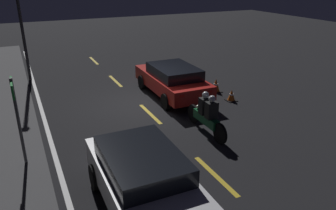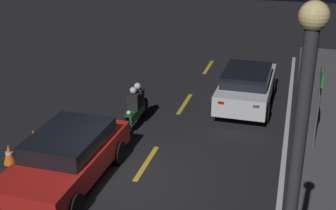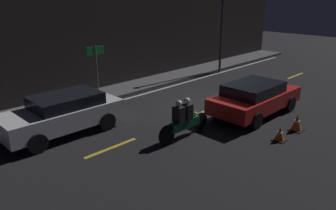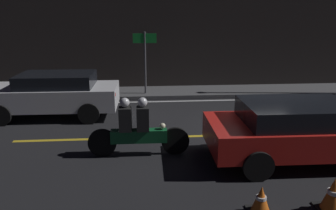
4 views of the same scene
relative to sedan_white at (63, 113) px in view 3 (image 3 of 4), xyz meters
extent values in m
plane|color=black|center=(5.95, -2.15, -0.76)|extent=(56.00, 56.00, 0.00)
cube|color=#4C4C4F|center=(5.95, 2.67, -0.68)|extent=(28.00, 1.78, 0.15)
cube|color=#2D2826|center=(5.95, 3.71, 2.34)|extent=(28.00, 0.30, 6.20)
cube|color=gold|center=(0.45, -2.15, -0.76)|extent=(2.00, 0.14, 0.01)
cube|color=gold|center=(4.95, -2.15, -0.76)|extent=(2.00, 0.14, 0.01)
cube|color=gold|center=(9.45, -2.15, -0.76)|extent=(2.00, 0.14, 0.01)
cube|color=gold|center=(13.95, -2.15, -0.76)|extent=(2.00, 0.14, 0.01)
cube|color=silver|center=(5.95, 1.53, -0.76)|extent=(25.20, 0.14, 0.01)
cube|color=silver|center=(-0.05, 0.00, -0.10)|extent=(4.18, 1.77, 0.67)
cube|color=black|center=(0.16, 0.00, 0.44)|extent=(2.31, 1.58, 0.41)
cube|color=red|center=(2.00, -0.58, 0.06)|extent=(0.06, 0.20, 0.10)
cube|color=red|center=(2.01, 0.54, 0.06)|extent=(0.06, 0.20, 0.10)
cylinder|color=black|center=(-1.35, -0.82, -0.44)|extent=(0.65, 0.19, 0.64)
cylinder|color=black|center=(-1.33, 0.86, -0.44)|extent=(0.65, 0.19, 0.64)
cylinder|color=black|center=(1.23, -0.86, -0.44)|extent=(0.65, 0.19, 0.64)
cylinder|color=black|center=(1.25, 0.83, -0.44)|extent=(0.65, 0.19, 0.64)
cube|color=red|center=(6.45, -3.78, -0.15)|extent=(4.32, 1.87, 0.60)
cube|color=black|center=(6.24, -3.78, 0.37)|extent=(2.39, 1.66, 0.43)
cube|color=red|center=(4.34, -3.17, 0.00)|extent=(0.06, 0.20, 0.10)
cube|color=red|center=(4.33, -4.34, 0.00)|extent=(0.06, 0.20, 0.10)
cylinder|color=black|center=(7.80, -2.92, -0.45)|extent=(0.63, 0.19, 0.63)
cylinder|color=black|center=(7.77, -4.69, -0.45)|extent=(0.63, 0.19, 0.63)
cylinder|color=black|center=(5.13, -2.88, -0.45)|extent=(0.63, 0.19, 0.63)
cylinder|color=black|center=(5.11, -4.65, -0.45)|extent=(0.63, 0.19, 0.63)
cylinder|color=black|center=(3.61, -3.25, -0.43)|extent=(0.66, 0.09, 0.66)
cylinder|color=black|center=(1.90, -3.23, -0.43)|extent=(0.66, 0.11, 0.66)
cube|color=#14592D|center=(2.75, -3.24, -0.28)|extent=(1.31, 0.25, 0.30)
sphere|color=#F2EABF|center=(3.30, -3.25, -0.05)|extent=(0.14, 0.14, 0.14)
cube|color=black|center=(2.85, -3.24, 0.14)|extent=(0.28, 0.36, 0.55)
sphere|color=silver|center=(2.85, -3.24, 0.53)|extent=(0.22, 0.22, 0.22)
cube|color=black|center=(2.45, -3.24, 0.14)|extent=(0.28, 0.36, 0.55)
sphere|color=silver|center=(2.45, -3.24, 0.53)|extent=(0.22, 0.22, 0.22)
cube|color=black|center=(4.79, -5.73, -0.75)|extent=(0.41, 0.41, 0.03)
cone|color=orange|center=(4.79, -5.73, -0.50)|extent=(0.32, 0.32, 0.45)
cylinder|color=white|center=(4.79, -5.73, -0.48)|extent=(0.17, 0.17, 0.05)
cube|color=black|center=(6.02, -5.76, -0.75)|extent=(0.48, 0.48, 0.03)
cone|color=orange|center=(6.02, -5.76, -0.44)|extent=(0.37, 0.37, 0.58)
cylinder|color=white|center=(6.02, -5.76, -0.41)|extent=(0.20, 0.20, 0.07)
cylinder|color=#4C4C51|center=(2.98, 2.30, 0.59)|extent=(0.08, 0.08, 2.40)
cube|color=#198C33|center=(2.98, 2.30, 1.54)|extent=(0.90, 0.05, 0.36)
cylinder|color=#333338|center=(11.44, 1.63, 1.99)|extent=(0.14, 0.14, 5.50)
camera|label=1|loc=(-5.59, 2.09, 4.16)|focal=35.00mm
camera|label=2|loc=(15.77, 1.49, 5.72)|focal=50.00mm
camera|label=3|loc=(-5.02, -10.13, 4.00)|focal=35.00mm
camera|label=4|loc=(2.87, -10.40, 2.48)|focal=35.00mm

